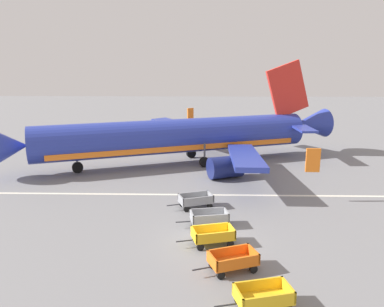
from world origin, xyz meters
name	(u,v)px	position (x,y,z in m)	size (l,w,h in m)	color
ground_plane	(211,241)	(0.00, 0.00, 0.00)	(220.00, 220.00, 0.00)	slate
apron_stripe	(209,195)	(0.00, 8.63, 0.01)	(120.00, 0.36, 0.01)	silver
airplane	(185,136)	(-2.46, 19.16, 3.05)	(36.35, 29.61, 11.34)	#28389E
baggage_cart_nearest	(263,297)	(2.16, -6.66, 0.60)	(3.62, 1.97, 1.07)	gold
baggage_cart_second_in_row	(233,260)	(1.06, -3.43, 0.60)	(3.59, 2.18, 1.07)	orange
baggage_cart_third_in_row	(213,235)	(0.07, -0.44, 0.60)	(3.62, 1.99, 1.07)	gold
baggage_cart_fourth_in_row	(209,218)	(-0.10, 2.27, 0.60)	(3.63, 1.83, 1.07)	gray
baggage_cart_far_end	(196,200)	(-1.07, 5.66, 0.60)	(3.59, 2.16, 1.07)	gray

